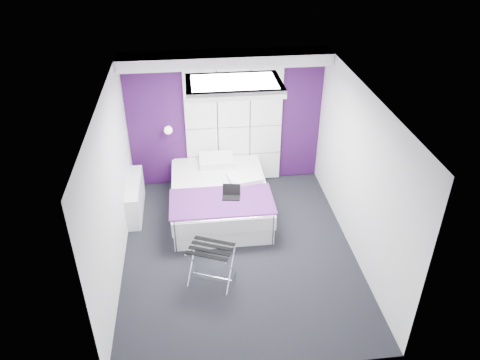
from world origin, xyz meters
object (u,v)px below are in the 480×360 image
(luggage_rack, at_px, (211,264))
(radiator, at_px, (135,197))
(bed, at_px, (220,197))
(wall_lamp, at_px, (168,129))
(laptop, at_px, (231,194))
(nightstand, at_px, (185,163))

(luggage_rack, bearing_deg, radiator, 145.73)
(radiator, bearing_deg, bed, -7.18)
(wall_lamp, relative_size, laptop, 0.51)
(nightstand, relative_size, laptop, 1.44)
(wall_lamp, bearing_deg, nightstand, -8.59)
(radiator, height_order, luggage_rack, luggage_rack)
(bed, relative_size, luggage_rack, 3.34)
(nightstand, height_order, laptop, laptop)
(laptop, bearing_deg, nightstand, 128.77)
(wall_lamp, distance_m, luggage_rack, 2.87)
(bed, bearing_deg, luggage_rack, -98.34)
(bed, bearing_deg, wall_lamp, 131.45)
(luggage_rack, xyz_separation_m, laptop, (0.42, 1.31, 0.33))
(wall_lamp, distance_m, nightstand, 0.75)
(nightstand, distance_m, laptop, 1.51)
(radiator, bearing_deg, luggage_rack, -57.19)
(nightstand, bearing_deg, radiator, -141.49)
(wall_lamp, height_order, radiator, wall_lamp)
(wall_lamp, height_order, nightstand, wall_lamp)
(bed, xyz_separation_m, luggage_rack, (-0.25, -1.71, -0.00))
(wall_lamp, xyz_separation_m, luggage_rack, (0.58, -2.66, -0.92))
(nightstand, height_order, luggage_rack, luggage_rack)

